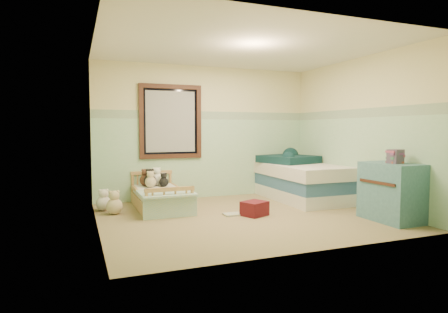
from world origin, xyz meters
name	(u,v)px	position (x,y,z in m)	size (l,w,h in m)	color
floor	(245,217)	(0.00, 0.00, -0.01)	(4.20, 3.60, 0.02)	#8E7B50
ceiling	(245,47)	(0.00, 0.00, 2.51)	(4.20, 3.60, 0.02)	beige
wall_back	(206,132)	(0.00, 1.80, 1.25)	(4.20, 0.04, 2.50)	beige
wall_front	(316,134)	(0.00, -1.80, 1.25)	(4.20, 0.04, 2.50)	beige
wall_left	(96,134)	(-2.10, 0.00, 1.25)	(0.04, 3.60, 2.50)	beige
wall_right	(359,133)	(2.10, 0.00, 1.25)	(0.04, 3.60, 2.50)	beige
wainscot_mint	(207,158)	(0.00, 1.79, 0.75)	(4.20, 0.01, 1.50)	#A9CBA8
border_strip	(206,115)	(0.00, 1.79, 1.57)	(4.20, 0.01, 0.15)	#3D6C47
window_frame	(171,122)	(-0.70, 1.76, 1.45)	(1.16, 0.06, 1.36)	#381B11
window_blinds	(171,122)	(-0.70, 1.77, 1.45)	(0.92, 0.01, 1.12)	#AEAEAA
toddler_bed_frame	(160,202)	(-1.07, 1.05, 0.10)	(0.75, 1.50, 0.19)	olive
toddler_mattress	(160,193)	(-1.07, 1.05, 0.25)	(0.69, 1.44, 0.12)	white
patchwork_quilt	(166,193)	(-1.07, 0.58, 0.33)	(0.81, 0.75, 0.03)	#6BABD0
plush_bed_brown	(145,180)	(-1.22, 1.55, 0.41)	(0.20, 0.20, 0.20)	brown
plush_bed_white	(157,179)	(-1.02, 1.55, 0.42)	(0.22, 0.22, 0.22)	white
plush_bed_tan	(151,182)	(-1.17, 1.33, 0.41)	(0.19, 0.19, 0.19)	#CBB486
plush_bed_dark	(164,182)	(-0.94, 1.33, 0.39)	(0.16, 0.16, 0.16)	black
plush_floor_cream	(104,203)	(-1.95, 1.18, 0.12)	(0.24, 0.24, 0.24)	silver
plush_floor_tan	(114,206)	(-1.81, 0.84, 0.12)	(0.25, 0.25, 0.25)	#CBB486
twin_bed_frame	(298,193)	(1.55, 0.97, 0.11)	(1.03, 2.07, 0.22)	silver
twin_boxspring	(299,181)	(1.55, 0.97, 0.33)	(1.03, 2.07, 0.22)	#28527D
twin_mattress	(299,170)	(1.55, 0.97, 0.55)	(1.08, 2.11, 0.22)	white
teal_blanket	(288,159)	(1.50, 1.27, 0.73)	(0.88, 0.93, 0.14)	black
dresser	(391,192)	(1.83, -1.02, 0.41)	(0.52, 0.83, 0.83)	#37626C
book_stack	(395,156)	(1.83, -1.07, 0.93)	(0.20, 0.15, 0.20)	brown
red_pillow	(255,209)	(0.16, -0.02, 0.11)	(0.35, 0.30, 0.22)	maroon
floor_book	(232,214)	(-0.14, 0.13, 0.01)	(0.27, 0.21, 0.02)	yellow
extra_plush_0	(164,182)	(-0.92, 1.39, 0.39)	(0.16, 0.16, 0.16)	white
extra_plush_1	(150,181)	(-1.16, 1.39, 0.42)	(0.21, 0.21, 0.21)	black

